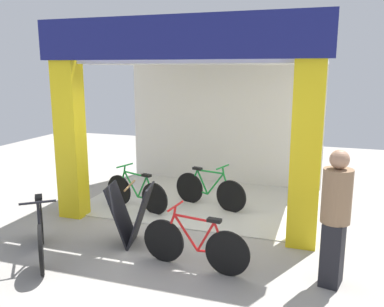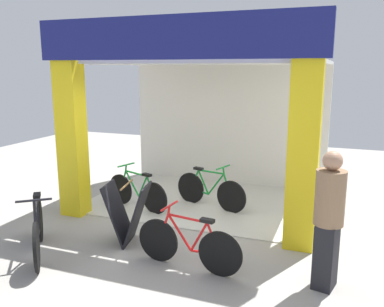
{
  "view_description": "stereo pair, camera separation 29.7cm",
  "coord_description": "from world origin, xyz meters",
  "views": [
    {
      "loc": [
        2.3,
        -6.08,
        2.67
      ],
      "look_at": [
        0.0,
        0.77,
        1.15
      ],
      "focal_mm": 38.02,
      "sensor_mm": 36.0,
      "label": 1
    },
    {
      "loc": [
        2.58,
        -5.98,
        2.67
      ],
      "look_at": [
        0.0,
        0.77,
        1.15
      ],
      "focal_mm": 38.02,
      "sensor_mm": 36.0,
      "label": 2
    }
  ],
  "objects": [
    {
      "name": "sandwich_board_sign",
      "position": [
        -0.47,
        -0.79,
        0.48
      ],
      "size": [
        0.75,
        0.67,
        0.96
      ],
      "color": "black",
      "rests_on": "ground"
    },
    {
      "name": "ground_plane",
      "position": [
        0.0,
        0.0,
        0.0
      ],
      "size": [
        17.0,
        17.0,
        0.0
      ],
      "primitive_type": "plane",
      "color": "#9E9991",
      "rests_on": "ground"
    },
    {
      "name": "pedestrian_1",
      "position": [
        2.46,
        -1.07,
        0.9
      ],
      "size": [
        0.43,
        0.43,
        1.73
      ],
      "color": "black",
      "rests_on": "ground"
    },
    {
      "name": "bicycle_inside_1",
      "position": [
        -1.08,
        0.64,
        0.34
      ],
      "size": [
        1.48,
        0.54,
        0.84
      ],
      "color": "black",
      "rests_on": "ground"
    },
    {
      "name": "shop_facade",
      "position": [
        0.0,
        1.52,
        1.84
      ],
      "size": [
        4.7,
        3.38,
        3.45
      ],
      "color": "beige",
      "rests_on": "ground"
    },
    {
      "name": "bicycle_inside_0",
      "position": [
        0.21,
        1.2,
        0.35
      ],
      "size": [
        1.53,
        0.54,
        0.87
      ],
      "color": "black",
      "rests_on": "ground"
    },
    {
      "name": "bicycle_parked_1",
      "position": [
        -1.49,
        -1.6,
        0.37
      ],
      "size": [
        1.1,
        1.36,
        0.94
      ],
      "color": "black",
      "rests_on": "ground"
    },
    {
      "name": "bicycle_parked_0",
      "position": [
        0.71,
        -1.23,
        0.34
      ],
      "size": [
        1.55,
        0.43,
        0.86
      ],
      "color": "black",
      "rests_on": "ground"
    }
  ]
}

